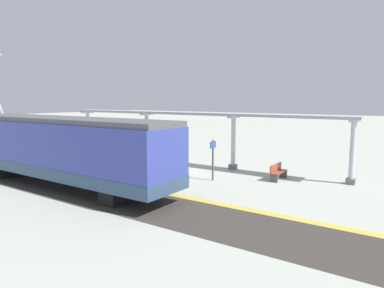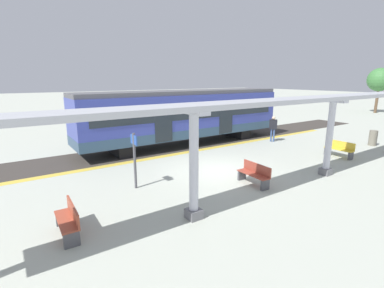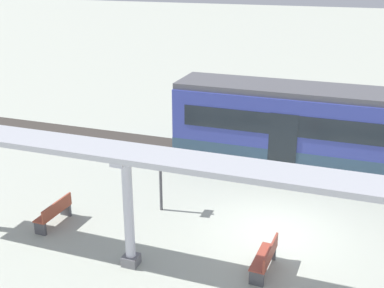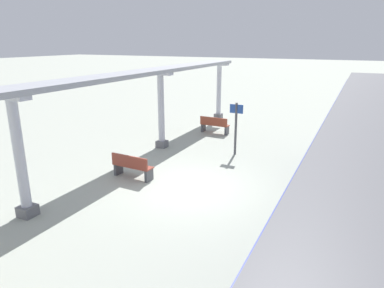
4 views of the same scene
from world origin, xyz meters
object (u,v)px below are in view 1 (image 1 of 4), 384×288
(canopy_pillar_third, at_px, (147,136))
(platform_info_sign, at_px, (213,156))
(bench_mid_platform, at_px, (278,172))
(bench_far_end, at_px, (103,150))
(bench_near_end, at_px, (177,159))
(canopy_pillar_second, at_px, (233,142))
(canopy_pillar_nearest, at_px, (352,152))
(canopy_pillar_fourth, at_px, (88,131))
(trash_bin, at_px, (65,146))
(passenger_waiting_near_edge, at_px, (48,149))
(train_near_carriage, at_px, (61,150))

(canopy_pillar_third, xyz_separation_m, platform_info_sign, (-3.30, -7.66, -0.37))
(bench_mid_platform, height_order, bench_far_end, same)
(bench_near_end, relative_size, bench_far_end, 1.01)
(bench_mid_platform, bearing_deg, bench_near_end, 88.33)
(canopy_pillar_second, distance_m, bench_near_end, 3.99)
(canopy_pillar_nearest, xyz_separation_m, bench_far_end, (-1.25, 17.40, -1.26))
(canopy_pillar_third, distance_m, canopy_pillar_fourth, 6.66)
(bench_far_end, bearing_deg, trash_bin, 93.03)
(canopy_pillar_second, relative_size, platform_info_sign, 1.52)
(bench_near_end, height_order, platform_info_sign, platform_info_sign)
(platform_info_sign, distance_m, passenger_waiting_near_edge, 11.36)
(canopy_pillar_second, distance_m, bench_mid_platform, 3.76)
(canopy_pillar_nearest, bearing_deg, trash_bin, 93.90)
(train_near_carriage, height_order, bench_far_end, train_near_carriage)
(passenger_waiting_near_edge, bearing_deg, canopy_pillar_second, -60.92)
(canopy_pillar_second, height_order, platform_info_sign, canopy_pillar_second)
(bench_mid_platform, bearing_deg, canopy_pillar_third, 83.63)
(bench_far_end, bearing_deg, bench_mid_platform, -89.67)
(trash_bin, distance_m, passenger_waiting_near_edge, 6.26)
(canopy_pillar_fourth, height_order, trash_bin, canopy_pillar_fourth)
(train_near_carriage, height_order, bench_near_end, train_near_carriage)
(canopy_pillar_second, relative_size, bench_far_end, 2.23)
(bench_near_end, xyz_separation_m, passenger_waiting_near_edge, (-4.91, 6.91, 0.65))
(train_near_carriage, bearing_deg, bench_mid_platform, -49.26)
(canopy_pillar_third, xyz_separation_m, bench_near_end, (-0.97, -3.52, -1.26))
(canopy_pillar_second, height_order, trash_bin, canopy_pillar_second)
(canopy_pillar_second, distance_m, trash_bin, 15.11)
(canopy_pillar_nearest, distance_m, canopy_pillar_third, 14.00)
(train_near_carriage, height_order, canopy_pillar_nearest, train_near_carriage)
(canopy_pillar_fourth, distance_m, platform_info_sign, 14.70)
(train_near_carriage, distance_m, canopy_pillar_nearest, 14.82)
(canopy_pillar_second, xyz_separation_m, canopy_pillar_fourth, (0.00, 13.84, 0.00))
(train_near_carriage, xyz_separation_m, trash_bin, (7.09, 9.73, -1.34))
(canopy_pillar_nearest, bearing_deg, bench_far_end, 94.12)
(bench_mid_platform, bearing_deg, passenger_waiting_near_edge, 108.69)
(canopy_pillar_third, relative_size, canopy_pillar_fourth, 1.00)
(canopy_pillar_nearest, distance_m, bench_near_end, 10.60)
(platform_info_sign, bearing_deg, canopy_pillar_third, 66.67)
(canopy_pillar_fourth, bearing_deg, bench_near_end, -95.44)
(train_near_carriage, xyz_separation_m, passenger_waiting_near_edge, (2.70, 5.32, -0.74))
(canopy_pillar_second, relative_size, bench_mid_platform, 2.21)
(canopy_pillar_fourth, distance_m, bench_far_end, 3.71)
(bench_near_end, distance_m, platform_info_sign, 4.84)
(canopy_pillar_third, height_order, bench_far_end, canopy_pillar_third)
(train_near_carriage, bearing_deg, bench_near_end, -11.86)
(canopy_pillar_nearest, relative_size, bench_mid_platform, 2.21)
(canopy_pillar_nearest, xyz_separation_m, platform_info_sign, (-3.30, 6.34, -0.37))
(platform_info_sign, bearing_deg, canopy_pillar_nearest, -62.46)
(bench_mid_platform, bearing_deg, train_near_carriage, 130.74)
(platform_info_sign, bearing_deg, passenger_waiting_near_edge, 103.11)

